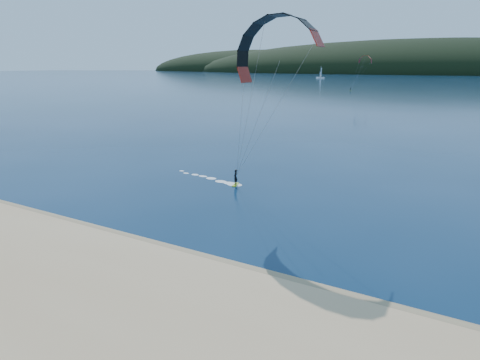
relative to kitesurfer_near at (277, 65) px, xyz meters
The scene contains 6 objects.
ground 23.01m from the kitesurfer_near, 94.71° to the right, with size 1800.00×1800.00×0.00m, color #08223D.
wet_sand 19.61m from the kitesurfer_near, 96.25° to the right, with size 220.00×2.50×0.10m.
headland 727.22m from the kitesurfer_near, 90.07° to the left, with size 1200.00×310.00×140.00m.
kitesurfer_near is the anchor object (origin of this frame).
kitesurfer_far 188.51m from the kitesurfer_near, 98.94° to the left, with size 11.46×5.81×17.11m.
sailboat 400.76m from the kitesurfer_near, 106.49° to the left, with size 8.79×5.70×12.58m.
Camera 1 is at (16.56, -17.07, 14.09)m, focal length 29.32 mm.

